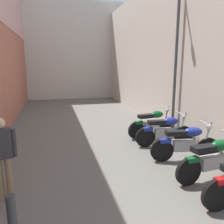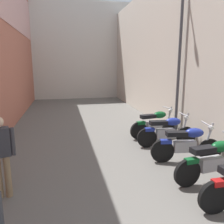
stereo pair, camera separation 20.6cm
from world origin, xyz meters
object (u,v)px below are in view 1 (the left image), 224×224
motorcycle_fifth (213,158)px  street_lamp (174,55)px  motorcycle_seventh (165,130)px  pedestrian_further_down (2,153)px  motorcycle_sixth (186,142)px  motorcycle_eighth (153,123)px

motorcycle_fifth → street_lamp: (0.70, 3.21, 2.28)m
motorcycle_fifth → motorcycle_seventh: 2.22m
motorcycle_seventh → street_lamp: street_lamp is taller
motorcycle_fifth → pedestrian_further_down: (-4.21, 0.31, 0.42)m
motorcycle_fifth → pedestrian_further_down: 4.25m
motorcycle_sixth → pedestrian_further_down: size_ratio=1.17×
pedestrian_further_down → street_lamp: (4.92, 2.90, 1.87)m
motorcycle_seventh → motorcycle_sixth: bearing=-90.0°
motorcycle_fifth → motorcycle_sixth: (-0.00, 1.06, 0.00)m
motorcycle_sixth → street_lamp: size_ratio=0.39×
pedestrian_further_down → motorcycle_sixth: bearing=10.1°
motorcycle_fifth → motorcycle_sixth: size_ratio=1.00×
motorcycle_sixth → motorcycle_fifth: bearing=-90.0°
motorcycle_fifth → street_lamp: size_ratio=0.39×
motorcycle_sixth → street_lamp: (0.70, 2.15, 2.28)m
motorcycle_fifth → motorcycle_eighth: (-0.00, 3.16, 0.00)m
street_lamp → motorcycle_sixth: bearing=-108.1°
motorcycle_eighth → pedestrian_further_down: bearing=-146.0°
motorcycle_fifth → motorcycle_seventh: same height
motorcycle_seventh → motorcycle_eighth: (-0.00, 0.94, 0.00)m
motorcycle_eighth → street_lamp: bearing=4.5°
motorcycle_fifth → motorcycle_seventh: (0.00, 2.22, 0.00)m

